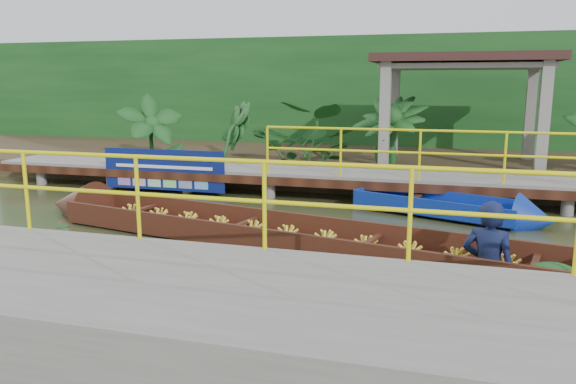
# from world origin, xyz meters

# --- Properties ---
(ground) EXTENTS (80.00, 80.00, 0.00)m
(ground) POSITION_xyz_m (0.00, 0.00, 0.00)
(ground) COLOR #2E341A
(ground) RESTS_ON ground
(land_strip) EXTENTS (30.00, 8.00, 0.45)m
(land_strip) POSITION_xyz_m (0.00, 7.50, 0.23)
(land_strip) COLOR #332919
(land_strip) RESTS_ON ground
(far_dock) EXTENTS (16.00, 2.06, 1.66)m
(far_dock) POSITION_xyz_m (0.02, 3.43, 0.48)
(far_dock) COLOR slate
(far_dock) RESTS_ON ground
(near_dock) EXTENTS (18.00, 2.40, 1.73)m
(near_dock) POSITION_xyz_m (1.00, -4.20, 0.30)
(near_dock) COLOR slate
(near_dock) RESTS_ON ground
(pavilion) EXTENTS (4.40, 3.00, 3.00)m
(pavilion) POSITION_xyz_m (3.00, 6.30, 2.82)
(pavilion) COLOR slate
(pavilion) RESTS_ON ground
(foliage_backdrop) EXTENTS (30.00, 0.80, 4.00)m
(foliage_backdrop) POSITION_xyz_m (0.00, 10.00, 2.00)
(foliage_backdrop) COLOR #143F18
(foliage_backdrop) RESTS_ON ground
(vendor_boat) EXTENTS (10.88, 3.30, 2.34)m
(vendor_boat) POSITION_xyz_m (0.97, -0.93, 0.25)
(vendor_boat) COLOR #391A0F
(vendor_boat) RESTS_ON ground
(moored_blue_boat) EXTENTS (3.77, 2.15, 0.88)m
(moored_blue_boat) POSITION_xyz_m (3.43, 1.72, 0.16)
(moored_blue_boat) COLOR navy
(moored_blue_boat) RESTS_ON ground
(blue_banner) EXTENTS (2.99, 0.04, 0.93)m
(blue_banner) POSITION_xyz_m (-3.47, 2.48, 0.56)
(blue_banner) COLOR navy
(blue_banner) RESTS_ON ground
(tropical_plants) EXTENTS (14.28, 1.28, 1.60)m
(tropical_plants) POSITION_xyz_m (1.00, 5.30, 1.25)
(tropical_plants) COLOR #143F18
(tropical_plants) RESTS_ON ground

